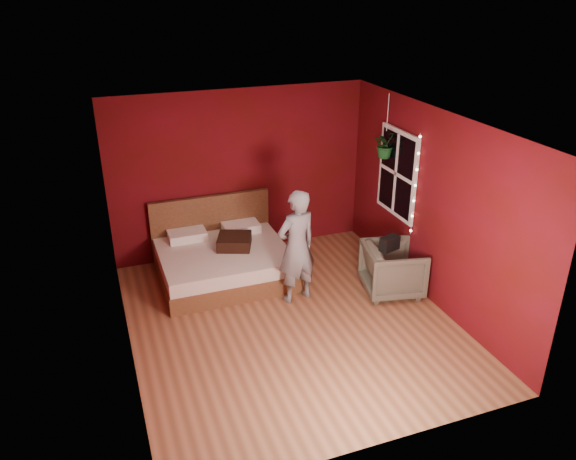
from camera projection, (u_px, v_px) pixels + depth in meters
The scene contains 10 objects.
floor at pixel (290, 321), 7.28m from camera, with size 4.50×4.50×0.00m, color #975D3C.
room_walls at pixel (291, 201), 6.58m from camera, with size 4.04×4.54×2.62m.
window at pixel (397, 173), 8.04m from camera, with size 0.05×0.97×1.27m.
fairy_lights at pixel (415, 185), 7.58m from camera, with size 0.04×0.04×1.45m.
bed at pixel (222, 259), 8.28m from camera, with size 1.86×1.58×1.02m.
person at pixel (297, 247), 7.46m from camera, with size 0.58×0.38×1.60m, color slate.
armchair at pixel (393, 269), 7.81m from camera, with size 0.77×0.79×0.72m, color #555443.
handbag at pixel (390, 243), 7.52m from camera, with size 0.27×0.14×0.19m, color black.
throw_pillow at pixel (234, 241), 8.18m from camera, with size 0.47×0.47×0.17m, color black.
hanging_plant at pixel (385, 144), 8.06m from camera, with size 0.39×0.35×0.92m.
Camera 1 is at (-2.14, -5.73, 4.12)m, focal length 35.00 mm.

